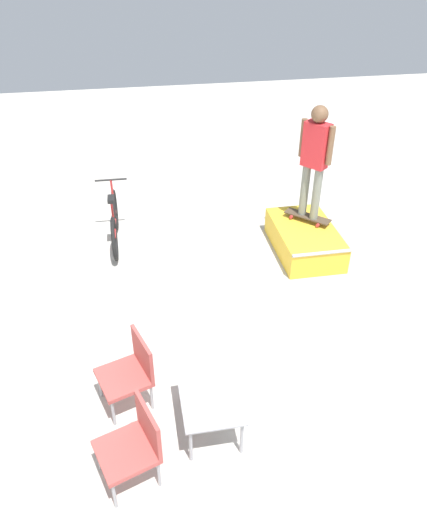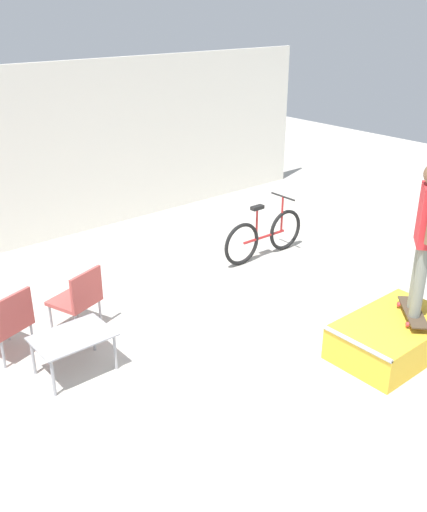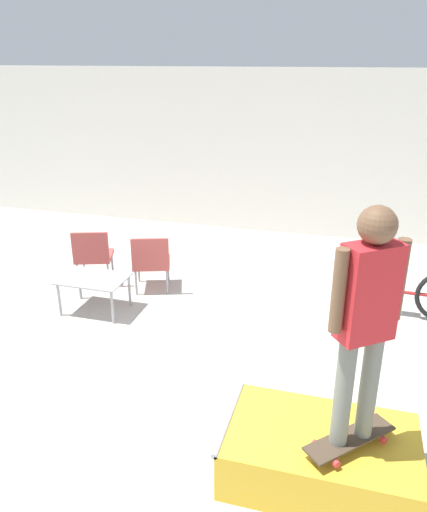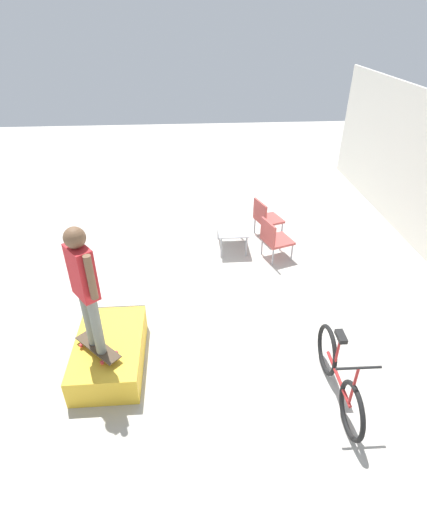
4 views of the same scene
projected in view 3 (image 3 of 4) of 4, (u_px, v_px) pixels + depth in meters
The scene contains 9 objects.
ground_plane at pixel (161, 385), 5.19m from camera, with size 24.00×24.00×0.00m, color #B7B2A8.
house_wall_back at pixel (260, 153), 9.25m from camera, with size 12.00×0.06×3.00m.
skate_ramp_box at pixel (320, 455), 3.98m from camera, with size 1.52×0.92×0.46m.
skateboard_on_ramp at pixel (350, 439), 3.73m from camera, with size 0.68×0.68×0.07m.
person_skater at pixel (366, 311), 3.33m from camera, with size 0.47×0.39×1.80m.
coffee_table at pixel (94, 282), 6.55m from camera, with size 0.86×0.61×0.47m.
patio_chair_left at pixel (93, 254), 7.34m from camera, with size 0.66×0.66×0.85m.
patio_chair_right at pixel (151, 260), 7.11m from camera, with size 0.66×0.66×0.85m.
bicycle at pixel (404, 291), 6.41m from camera, with size 1.68×0.52×0.98m.
Camera 3 is at (1.70, -4.00, 3.18)m, focal length 35.00 mm.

